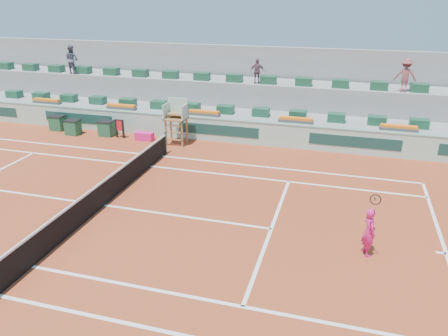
# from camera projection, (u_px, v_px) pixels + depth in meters

# --- Properties ---
(ground) EXTENTS (90.00, 90.00, 0.00)m
(ground) POSITION_uv_depth(u_px,v_px,m) (105.00, 205.00, 16.54)
(ground) COLOR #93381C
(ground) RESTS_ON ground
(seating_tier_lower) EXTENTS (36.00, 4.00, 1.20)m
(seating_tier_lower) POSITION_uv_depth(u_px,v_px,m) (197.00, 117.00, 25.83)
(seating_tier_lower) COLOR #959593
(seating_tier_lower) RESTS_ON ground
(seating_tier_upper) EXTENTS (36.00, 2.40, 2.60)m
(seating_tier_upper) POSITION_uv_depth(u_px,v_px,m) (206.00, 99.00, 26.99)
(seating_tier_upper) COLOR #959593
(seating_tier_upper) RESTS_ON ground
(stadium_back_wall) EXTENTS (36.00, 0.40, 4.40)m
(stadium_back_wall) POSITION_uv_depth(u_px,v_px,m) (213.00, 80.00, 28.07)
(stadium_back_wall) COLOR #959593
(stadium_back_wall) RESTS_ON ground
(player_bag) EXTENTS (0.99, 0.44, 0.44)m
(player_bag) POSITION_uv_depth(u_px,v_px,m) (144.00, 136.00, 23.62)
(player_bag) COLOR #E81E7F
(player_bag) RESTS_ON ground
(spectator_left) EXTENTS (0.98, 0.84, 1.77)m
(spectator_left) POSITION_uv_depth(u_px,v_px,m) (72.00, 59.00, 27.59)
(spectator_left) COLOR #525260
(spectator_left) RESTS_ON seating_tier_upper
(spectator_mid) EXTENTS (0.86, 0.46, 1.41)m
(spectator_mid) POSITION_uv_depth(u_px,v_px,m) (257.00, 71.00, 24.66)
(spectator_mid) COLOR #6F4A55
(spectator_mid) RESTS_ON seating_tier_upper
(spectator_right) EXTENTS (1.16, 0.72, 1.72)m
(spectator_right) POSITION_uv_depth(u_px,v_px,m) (405.00, 75.00, 22.63)
(spectator_right) COLOR #8A454C
(spectator_right) RESTS_ON seating_tier_upper
(court_lines) EXTENTS (23.89, 11.09, 0.01)m
(court_lines) POSITION_uv_depth(u_px,v_px,m) (105.00, 205.00, 16.54)
(court_lines) COLOR white
(court_lines) RESTS_ON ground
(tennis_net) EXTENTS (0.10, 11.97, 1.10)m
(tennis_net) POSITION_uv_depth(u_px,v_px,m) (103.00, 193.00, 16.34)
(tennis_net) COLOR black
(tennis_net) RESTS_ON ground
(advertising_hoarding) EXTENTS (36.00, 0.34, 1.26)m
(advertising_hoarding) POSITION_uv_depth(u_px,v_px,m) (184.00, 127.00, 23.85)
(advertising_hoarding) COLOR #A0CAB9
(advertising_hoarding) RESTS_ON ground
(umpire_chair) EXTENTS (1.10, 0.90, 2.40)m
(umpire_chair) POSITION_uv_depth(u_px,v_px,m) (176.00, 115.00, 22.62)
(umpire_chair) COLOR brown
(umpire_chair) RESTS_ON ground
(seat_row_lower) EXTENTS (32.90, 0.60, 0.44)m
(seat_row_lower) POSITION_uv_depth(u_px,v_px,m) (192.00, 107.00, 24.72)
(seat_row_lower) COLOR #194B32
(seat_row_lower) RESTS_ON seating_tier_lower
(seat_row_upper) EXTENTS (32.90, 0.60, 0.44)m
(seat_row_upper) POSITION_uv_depth(u_px,v_px,m) (202.00, 76.00, 25.88)
(seat_row_upper) COLOR #194B32
(seat_row_upper) RESTS_ON seating_tier_upper
(flower_planters) EXTENTS (26.80, 0.36, 0.28)m
(flower_planters) POSITION_uv_depth(u_px,v_px,m) (162.00, 110.00, 24.42)
(flower_planters) COLOR #4B4B4B
(flower_planters) RESTS_ON seating_tier_lower
(drink_cooler_a) EXTENTS (0.81, 0.70, 0.84)m
(drink_cooler_a) POSITION_uv_depth(u_px,v_px,m) (107.00, 128.00, 24.28)
(drink_cooler_a) COLOR #1B5132
(drink_cooler_a) RESTS_ON ground
(drink_cooler_b) EXTENTS (0.78, 0.67, 0.84)m
(drink_cooler_b) POSITION_uv_depth(u_px,v_px,m) (73.00, 127.00, 24.48)
(drink_cooler_b) COLOR #1B5132
(drink_cooler_b) RESTS_ON ground
(drink_cooler_c) EXTENTS (0.82, 0.70, 0.84)m
(drink_cooler_c) POSITION_uv_depth(u_px,v_px,m) (58.00, 123.00, 25.30)
(drink_cooler_c) COLOR #1B5132
(drink_cooler_c) RESTS_ON ground
(towel_rack) EXTENTS (0.54, 0.09, 1.03)m
(towel_rack) POSITION_uv_depth(u_px,v_px,m) (120.00, 127.00, 23.86)
(towel_rack) COLOR black
(towel_rack) RESTS_ON ground
(tennis_player) EXTENTS (0.55, 0.89, 2.28)m
(tennis_player) POSITION_uv_depth(u_px,v_px,m) (369.00, 232.00, 13.21)
(tennis_player) COLOR #E81E7F
(tennis_player) RESTS_ON ground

